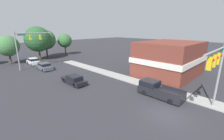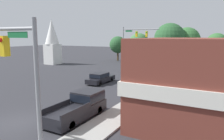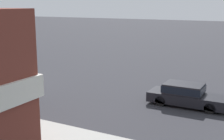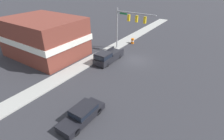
% 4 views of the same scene
% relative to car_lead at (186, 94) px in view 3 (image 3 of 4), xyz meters
% --- Properties ---
extents(ground_plane, '(200.00, 200.00, 0.00)m').
position_rel_car_lead_xyz_m(ground_plane, '(1.90, -14.29, -0.73)').
color(ground_plane, '#2D2D33').
extents(car_lead, '(1.80, 4.86, 1.40)m').
position_rel_car_lead_xyz_m(car_lead, '(0.00, 0.00, 0.00)').
color(car_lead, black).
rests_on(car_lead, ground).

